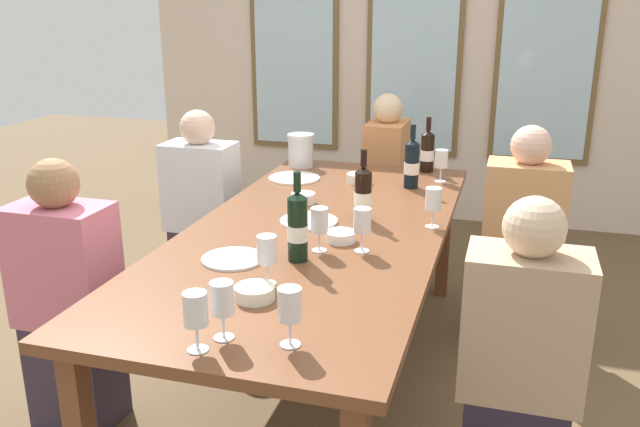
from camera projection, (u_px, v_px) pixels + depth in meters
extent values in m
plane|color=brown|center=(318.00, 379.00, 3.07)|extent=(12.00, 12.00, 0.00)
cube|color=beige|center=(416.00, 30.00, 4.99)|extent=(4.26, 0.06, 2.90)
cube|color=brown|center=(294.00, 29.00, 5.21)|extent=(0.72, 0.03, 1.88)
cube|color=silver|center=(293.00, 29.00, 5.19)|extent=(0.64, 0.01, 1.80)
cube|color=brown|center=(415.00, 30.00, 4.95)|extent=(0.72, 0.03, 1.88)
cube|color=silver|center=(415.00, 30.00, 4.94)|extent=(0.64, 0.01, 1.80)
cube|color=brown|center=(549.00, 32.00, 4.69)|extent=(0.72, 0.03, 1.88)
cube|color=silver|center=(549.00, 32.00, 4.68)|extent=(0.64, 0.01, 1.80)
cube|color=brown|center=(317.00, 232.00, 2.85)|extent=(1.06, 2.40, 0.04)
cube|color=brown|center=(301.00, 225.00, 4.08)|extent=(0.07, 0.07, 0.70)
cube|color=brown|center=(444.00, 238.00, 3.85)|extent=(0.07, 0.07, 0.70)
cylinder|color=white|center=(294.00, 178.00, 3.61)|extent=(0.28, 0.28, 0.01)
cylinder|color=white|center=(309.00, 221.00, 2.91)|extent=(0.25, 0.25, 0.01)
cylinder|color=white|center=(233.00, 259.00, 2.48)|extent=(0.24, 0.24, 0.01)
cylinder|color=silver|center=(301.00, 152.00, 3.86)|extent=(0.14, 0.14, 0.17)
cylinder|color=silver|center=(301.00, 136.00, 3.83)|extent=(0.16, 0.16, 0.02)
cylinder|color=black|center=(298.00, 230.00, 2.45)|extent=(0.08, 0.07, 0.24)
cone|color=black|center=(297.00, 195.00, 2.41)|extent=(0.08, 0.07, 0.02)
cylinder|color=black|center=(297.00, 182.00, 2.39)|extent=(0.03, 0.03, 0.08)
cylinder|color=white|center=(298.00, 233.00, 2.45)|extent=(0.08, 0.08, 0.06)
cylinder|color=black|center=(363.00, 196.00, 2.91)|extent=(0.08, 0.08, 0.22)
cone|color=black|center=(364.00, 170.00, 2.87)|extent=(0.08, 0.08, 0.02)
cylinder|color=black|center=(364.00, 158.00, 2.85)|extent=(0.03, 0.03, 0.08)
cylinder|color=#F0F1CE|center=(363.00, 199.00, 2.91)|extent=(0.08, 0.08, 0.06)
cylinder|color=black|center=(427.00, 153.00, 3.73)|extent=(0.07, 0.08, 0.21)
cone|color=black|center=(428.00, 133.00, 3.70)|extent=(0.07, 0.08, 0.02)
cylinder|color=black|center=(429.00, 124.00, 3.68)|extent=(0.03, 0.03, 0.08)
cylinder|color=silver|center=(427.00, 155.00, 3.74)|extent=(0.08, 0.08, 0.06)
cylinder|color=black|center=(412.00, 166.00, 3.41)|extent=(0.07, 0.07, 0.23)
cone|color=black|center=(413.00, 142.00, 3.37)|extent=(0.07, 0.07, 0.02)
cylinder|color=black|center=(413.00, 132.00, 3.36)|extent=(0.03, 0.03, 0.08)
cylinder|color=white|center=(412.00, 168.00, 3.41)|extent=(0.08, 0.08, 0.06)
cylinder|color=white|center=(358.00, 178.00, 3.52)|extent=(0.12, 0.12, 0.05)
cylinder|color=white|center=(255.00, 293.00, 2.15)|extent=(0.13, 0.13, 0.05)
cylinder|color=white|center=(303.00, 198.00, 3.18)|extent=(0.12, 0.12, 0.05)
cylinder|color=white|center=(341.00, 236.00, 2.67)|extent=(0.12, 0.12, 0.04)
cylinder|color=white|center=(198.00, 350.00, 1.84)|extent=(0.06, 0.06, 0.00)
cylinder|color=white|center=(197.00, 337.00, 1.83)|extent=(0.01, 0.01, 0.07)
cylinder|color=white|center=(195.00, 309.00, 1.80)|extent=(0.07, 0.07, 0.09)
cylinder|color=white|center=(362.00, 251.00, 2.57)|extent=(0.06, 0.06, 0.00)
cylinder|color=white|center=(362.00, 241.00, 2.56)|extent=(0.01, 0.01, 0.07)
cylinder|color=white|center=(362.00, 220.00, 2.53)|extent=(0.07, 0.07, 0.09)
cylinder|color=white|center=(224.00, 338.00, 1.91)|extent=(0.06, 0.06, 0.00)
cylinder|color=white|center=(223.00, 325.00, 1.90)|extent=(0.01, 0.01, 0.07)
cylinder|color=white|center=(222.00, 298.00, 1.87)|extent=(0.07, 0.07, 0.09)
cylinder|color=white|center=(432.00, 227.00, 2.84)|extent=(0.06, 0.06, 0.00)
cylinder|color=white|center=(432.00, 218.00, 2.83)|extent=(0.01, 0.01, 0.07)
cylinder|color=white|center=(433.00, 199.00, 2.80)|extent=(0.07, 0.07, 0.09)
cylinder|color=maroon|center=(433.00, 207.00, 2.81)|extent=(0.06, 0.06, 0.02)
cylinder|color=white|center=(268.00, 283.00, 2.27)|extent=(0.06, 0.06, 0.00)
cylinder|color=white|center=(267.00, 273.00, 2.26)|extent=(0.01, 0.01, 0.07)
cylinder|color=white|center=(267.00, 249.00, 2.24)|extent=(0.07, 0.07, 0.09)
cylinder|color=#590C19|center=(267.00, 257.00, 2.24)|extent=(0.06, 0.06, 0.04)
cylinder|color=white|center=(440.00, 181.00, 3.55)|extent=(0.06, 0.06, 0.00)
cylinder|color=white|center=(441.00, 174.00, 3.54)|extent=(0.01, 0.01, 0.07)
cylinder|color=white|center=(441.00, 159.00, 3.51)|extent=(0.07, 0.07, 0.09)
cylinder|color=#590C19|center=(441.00, 163.00, 3.52)|extent=(0.06, 0.06, 0.04)
cylinder|color=white|center=(290.00, 344.00, 1.87)|extent=(0.06, 0.06, 0.00)
cylinder|color=white|center=(290.00, 332.00, 1.86)|extent=(0.01, 0.01, 0.07)
cylinder|color=white|center=(290.00, 304.00, 1.83)|extent=(0.07, 0.07, 0.09)
cylinder|color=white|center=(319.00, 250.00, 2.57)|extent=(0.06, 0.06, 0.00)
cylinder|color=white|center=(319.00, 241.00, 2.56)|extent=(0.01, 0.01, 0.07)
cylinder|color=white|center=(319.00, 220.00, 2.53)|extent=(0.07, 0.07, 0.09)
cube|color=#392F40|center=(77.00, 371.00, 2.71)|extent=(0.32, 0.24, 0.45)
cube|color=pink|center=(64.00, 265.00, 2.57)|extent=(0.38, 0.24, 0.48)
sphere|color=#9E724E|center=(53.00, 184.00, 2.47)|extent=(0.19, 0.19, 0.19)
cube|color=tan|center=(524.00, 325.00, 2.09)|extent=(0.38, 0.24, 0.48)
sphere|color=beige|center=(534.00, 227.00, 1.99)|extent=(0.19, 0.19, 0.19)
cube|color=#372A39|center=(205.00, 265.00, 3.79)|extent=(0.32, 0.24, 0.45)
cube|color=white|center=(201.00, 186.00, 3.65)|extent=(0.38, 0.24, 0.48)
sphere|color=beige|center=(197.00, 128.00, 3.55)|extent=(0.19, 0.19, 0.19)
cube|color=#263238|center=(516.00, 299.00, 3.36)|extent=(0.32, 0.24, 0.45)
cube|color=tan|center=(525.00, 212.00, 3.22)|extent=(0.38, 0.24, 0.48)
sphere|color=beige|center=(531.00, 145.00, 3.12)|extent=(0.19, 0.19, 0.19)
cube|color=#3A3440|center=(384.00, 228.00, 4.41)|extent=(0.24, 0.32, 0.45)
cube|color=#D68952|center=(386.00, 159.00, 4.27)|extent=(0.24, 0.38, 0.48)
sphere|color=beige|center=(388.00, 109.00, 4.17)|extent=(0.19, 0.19, 0.19)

